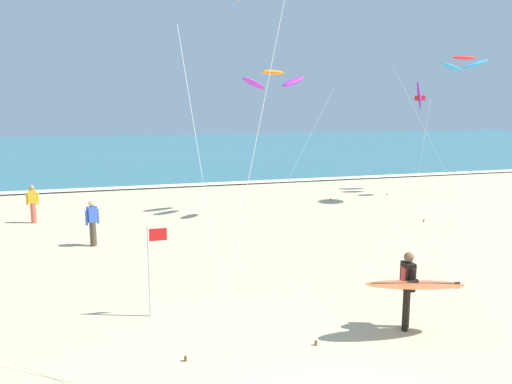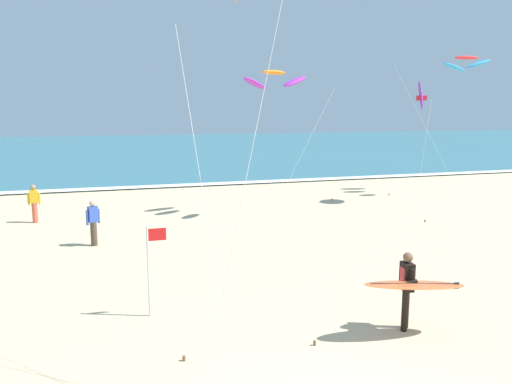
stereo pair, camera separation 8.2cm
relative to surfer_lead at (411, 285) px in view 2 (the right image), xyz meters
The scene contains 9 objects.
ocean_water 51.24m from the surfer_lead, 92.92° to the left, with size 160.00×60.00×0.08m, color #336B7A.
shoreline_foam 21.64m from the surfer_lead, 96.94° to the left, with size 160.00×1.07×0.01m, color white.
surfer_lead is the anchor object (origin of this frame).
kite_arc_scarlet_near 20.35m from the surfer_lead, 48.76° to the left, with size 4.93×2.86×7.46m.
kite_arc_amber_high 13.18m from the surfer_lead, 84.79° to the left, with size 5.34×3.95×6.30m.
kite_delta_violet_low 16.10m from the surfer_lead, 55.17° to the left, with size 2.72×4.58×6.03m.
bystander_blue_top 11.15m from the surfer_lead, 125.54° to the left, with size 0.45×0.31×1.59m.
bystander_yellow_top 16.14m from the surfer_lead, 123.40° to the left, with size 0.50×0.22×1.59m.
lifeguard_flag 5.67m from the surfer_lead, 154.27° to the left, with size 0.45×0.05×2.10m.
Camera 2 is at (-3.34, -5.53, 4.68)m, focal length 35.15 mm.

